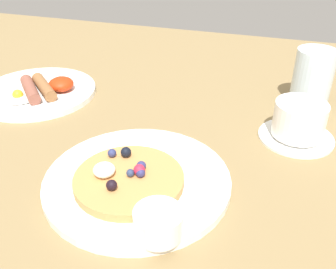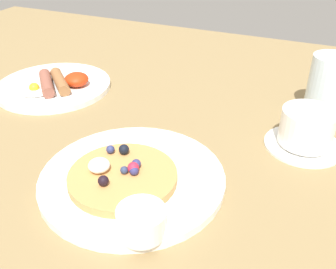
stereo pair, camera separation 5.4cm
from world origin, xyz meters
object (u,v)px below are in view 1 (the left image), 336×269
pancake_plate (138,181)px  syrup_ramekin (158,222)px  breakfast_plate (37,92)px  coffee_cup (300,118)px  water_glass (312,78)px  coffee_saucer (296,136)px

pancake_plate → syrup_ramekin: (6.01, -8.82, 2.26)cm
breakfast_plate → coffee_cup: size_ratio=2.17×
syrup_ramekin → water_glass: 44.20cm
coffee_saucer → coffee_cup: (0.06, 0.14, 3.30)cm
breakfast_plate → pancake_plate: bearing=-34.7°
pancake_plate → breakfast_plate: pancake_plate is taller
breakfast_plate → coffee_saucer: (50.15, -1.65, -0.12)cm
coffee_saucer → coffee_cup: bearing=64.8°
pancake_plate → coffee_saucer: (20.60, 18.85, -0.18)cm
syrup_ramekin → breakfast_plate: (-35.56, 29.32, -2.32)cm
water_glass → pancake_plate: bearing=-124.8°
pancake_plate → water_glass: size_ratio=2.37×
breakfast_plate → water_glass: bearing=12.7°
coffee_saucer → water_glass: 14.31cm
coffee_cup → water_glass: (1.72, 13.17, 1.66)cm
coffee_saucer → water_glass: bearing=82.4°
syrup_ramekin → coffee_cup: bearing=62.2°
syrup_ramekin → breakfast_plate: syrup_ramekin is taller
syrup_ramekin → breakfast_plate: 46.14cm
pancake_plate → coffee_cup: coffee_cup is taller
coffee_cup → water_glass: 13.38cm
coffee_saucer → breakfast_plate: bearing=178.1°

